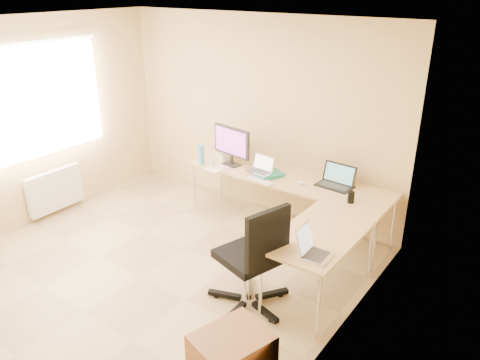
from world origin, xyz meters
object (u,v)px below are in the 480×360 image
Objects in this scene: laptop_black at (335,176)px; desk_fan at (224,145)px; monitor at (232,146)px; mug at (211,163)px; office_chair at (249,260)px; desk_main at (286,203)px; desk_return at (319,264)px; keyboard at (261,180)px; water_bottle at (201,155)px; laptop_center at (260,165)px; laptop_return at (316,245)px.

laptop_black is 1.74m from desk_fan.
mug is at bearing -119.24° from monitor.
desk_fan is at bearing 150.02° from office_chair.
desk_main is 1.40m from desk_return.
desk_fan is 0.24× the size of office_chair.
desk_return is at bearing -11.84° from desk_fan.
water_bottle reaches higher than keyboard.
desk_return is 2.46m from desk_fan.
desk_main is at bearing 8.34° from desk_fan.
monitor is (-1.77, 0.92, 0.62)m from desk_return.
desk_main is at bearing 73.67° from keyboard.
desk_fan is at bearing 162.79° from laptop_center.
laptop_black is at bearing 22.17° from laptop_center.
laptop_center is 0.27× the size of office_chair.
laptop_center is 0.75× the size of laptop_black.
laptop_return is (2.09, -1.13, 0.06)m from mug.
laptop_center is at bearing -160.23° from laptop_black.
office_chair reaches higher than laptop_black.
monitor is 0.69m from keyboard.
keyboard is at bearing 46.91° from laptop_return.
water_bottle is at bearing -165.20° from desk_main.
monitor is 1.99m from office_chair.
monitor reaches higher than laptop_black.
laptop_black is at bearing 40.91° from keyboard.
laptop_return is (2.25, -1.13, -0.02)m from water_bottle.
laptop_center is 0.86m from water_bottle.
desk_main is 7.01× the size of keyboard.
desk_main is 1.27m from water_bottle.
mug reaches higher than desk_return.
office_chair is at bearing -44.32° from keyboard.
water_bottle reaches higher than laptop_return.
mug is 2.38m from laptop_return.
water_bottle is at bearing 180.00° from mug.
mug is at bearing -163.10° from laptop_black.
water_bottle reaches higher than desk_return.
monitor reaches higher than mug.
desk_fan is at bearing 170.80° from desk_main.
laptop_return is at bearing -51.67° from desk_main.
laptop_center is at bearing 136.48° from office_chair.
mug is at bearing 59.14° from laptop_return.
laptop_center reaches higher than keyboard.
desk_fan reaches higher than desk_return.
desk_return is at bearing 63.54° from office_chair.
office_chair is (0.77, -1.33, -0.38)m from laptop_center.
desk_fan is (-1.12, 0.18, 0.50)m from desk_main.
laptop_return is (1.92, -1.35, -0.15)m from monitor.
desk_main is 25.98× the size of mug.
monitor is at bearing 174.34° from laptop_center.
laptop_black is 1.50× the size of desk_fan.
keyboard reaches higher than desk_main.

